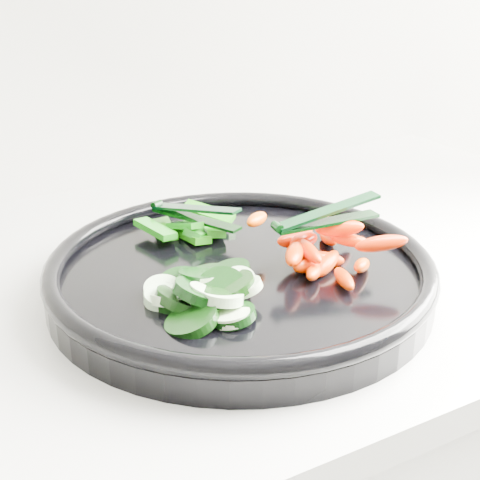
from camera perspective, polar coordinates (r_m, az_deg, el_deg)
veggie_tray at (r=0.65m, az=-0.00°, el=-2.80°), size 0.49×0.49×0.04m
cucumber_pile at (r=0.59m, az=-3.43°, el=-4.58°), size 0.11×0.12×0.04m
carrot_pile at (r=0.65m, az=6.82°, el=-0.51°), size 0.13×0.15×0.05m
pepper_pile at (r=0.72m, az=-4.44°, el=0.98°), size 0.11×0.08×0.04m
tong_carrot at (r=0.64m, az=7.24°, el=1.96°), size 0.11×0.02×0.02m
tong_pepper at (r=0.72m, az=-4.04°, el=2.31°), size 0.06×0.11×0.02m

